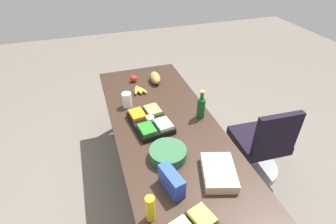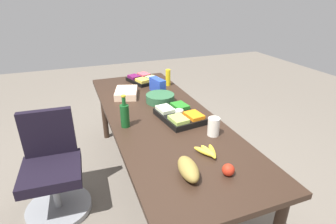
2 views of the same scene
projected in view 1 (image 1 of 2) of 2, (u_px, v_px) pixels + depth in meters
ground_plane at (169, 190)px, 2.69m from camera, size 10.00×10.00×0.00m
conference_table at (169, 138)px, 2.28m from camera, size 2.52×0.90×0.78m
office_chair at (259, 148)px, 2.69m from camera, size 0.56×0.56×0.89m
apple_red at (134, 79)px, 2.92m from camera, size 0.09×0.09×0.08m
bread_loaf at (155, 78)px, 2.91m from camera, size 0.25×0.13×0.10m
wine_bottle at (201, 107)px, 2.34m from camera, size 0.08×0.08×0.27m
veggie_tray at (150, 121)px, 2.29m from camera, size 0.46×0.35×0.09m
sheet_cake at (219, 172)px, 1.82m from camera, size 0.37×0.30×0.07m
banana_bunch at (139, 90)px, 2.75m from camera, size 0.18×0.15×0.04m
mustard_bottle at (150, 208)px, 1.52m from camera, size 0.06×0.06×0.19m
salad_bowl at (168, 153)px, 1.96m from camera, size 0.31×0.31×0.08m
mayo_jar at (127, 100)px, 2.50m from camera, size 0.10×0.10×0.14m
chip_bag_blue at (171, 181)px, 1.70m from camera, size 0.23×0.13×0.15m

